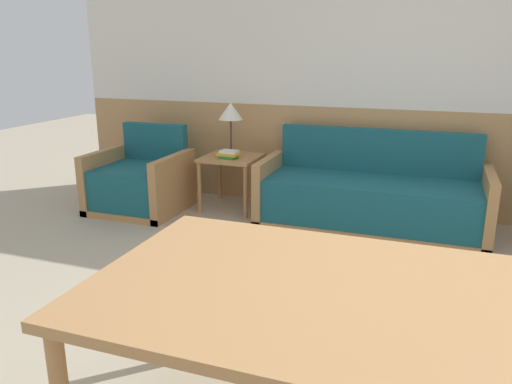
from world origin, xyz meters
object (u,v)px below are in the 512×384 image
armchair (140,184)px  dining_table (366,311)px  table_lamp (231,114)px  side_table (231,165)px  couch (371,198)px

armchair → dining_table: size_ratio=0.44×
dining_table → table_lamp: bearing=120.3°
table_lamp → dining_table: (1.74, -2.98, -0.25)m
armchair → table_lamp: 1.14m
side_table → couch: bearing=-3.2°
side_table → dining_table: bearing=-59.5°
couch → dining_table: (0.32, -2.80, 0.43)m
couch → armchair: bearing=-173.2°
armchair → table_lamp: size_ratio=1.66×
couch → side_table: size_ratio=3.67×
couch → side_table: couch is taller
couch → dining_table: size_ratio=1.02×
couch → table_lamp: bearing=173.1°
couch → dining_table: bearing=-83.5°
armchair → side_table: size_ratio=1.59×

